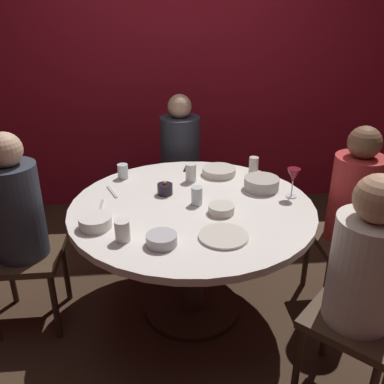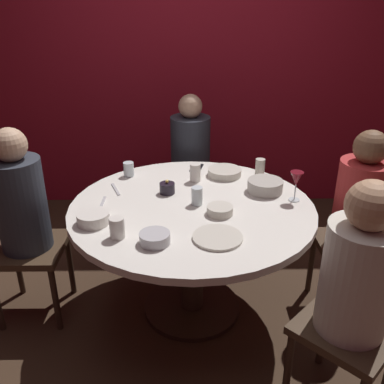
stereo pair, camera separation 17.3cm
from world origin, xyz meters
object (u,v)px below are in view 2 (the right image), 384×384
at_px(seated_diner_front_right, 357,279).
at_px(cup_center_front, 195,173).
at_px(wine_glass, 296,180).
at_px(seated_diner_right, 360,207).
at_px(cup_by_left_diner, 129,169).
at_px(seated_diner_left, 21,207).
at_px(cup_near_candle, 117,228).
at_px(bowl_small_white, 265,186).
at_px(bowl_rice_portion, 225,172).
at_px(cell_phone, 197,168).
at_px(candle_holder, 167,188).
at_px(dining_table, 192,227).
at_px(cup_far_edge, 197,196).
at_px(dinner_plate, 218,237).
at_px(bowl_salad_center, 220,210).
at_px(cup_by_right_diner, 260,167).
at_px(seated_diner_back, 190,151).
at_px(bowl_serving_large, 155,238).
at_px(bowl_sauce_side, 93,218).

bearing_deg(seated_diner_front_right, cup_center_front, -12.17).
bearing_deg(wine_glass, seated_diner_front_right, -82.78).
relative_size(seated_diner_right, cup_by_left_diner, 12.49).
relative_size(seated_diner_left, cup_near_candle, 11.16).
bearing_deg(bowl_small_white, bowl_rice_portion, 131.20).
xyz_separation_m(cell_phone, cup_center_front, (-0.01, -0.22, 0.05)).
height_order(candle_holder, wine_glass, wine_glass).
height_order(seated_diner_left, wine_glass, seated_diner_left).
distance_m(dining_table, candle_holder, 0.28).
bearing_deg(seated_diner_right, cup_center_front, -19.96).
bearing_deg(seated_diner_left, wine_glass, 1.93).
bearing_deg(cell_phone, seated_diner_front_right, 130.86).
bearing_deg(cup_far_edge, dinner_plate, -76.34).
distance_m(bowl_salad_center, cup_by_left_diner, 0.77).
distance_m(seated_diner_front_right, cup_by_right_diner, 1.14).
bearing_deg(cup_by_left_diner, seated_diner_left, -142.23).
height_order(seated_diner_back, cup_far_edge, seated_diner_back).
bearing_deg(bowl_serving_large, seated_diner_front_right, -18.01).
distance_m(bowl_sauce_side, cup_center_front, 0.76).
bearing_deg(bowl_sauce_side, wine_glass, 13.15).
bearing_deg(dining_table, cup_near_candle, -136.52).
height_order(seated_diner_right, bowl_salad_center, seated_diner_right).
bearing_deg(seated_diner_right, dining_table, 0.00).
relative_size(dining_table, cell_phone, 9.85).
bearing_deg(cup_by_left_diner, bowl_small_white, -16.68).
bearing_deg(candle_holder, cup_by_left_diner, 134.06).
xyz_separation_m(seated_diner_front_right, candle_holder, (-0.83, 0.84, 0.04)).
height_order(seated_diner_right, bowl_rice_portion, seated_diner_right).
bearing_deg(dining_table, seated_diner_front_right, -45.00).
distance_m(seated_diner_left, wine_glass, 1.56).
height_order(bowl_sauce_side, cup_by_right_diner, cup_by_right_diner).
relative_size(bowl_rice_portion, cup_near_candle, 2.06).
bearing_deg(wine_glass, cup_far_edge, -175.62).
distance_m(cup_near_candle, cup_center_front, 0.79).
height_order(cell_phone, bowl_sauce_side, bowl_sauce_side).
xyz_separation_m(candle_holder, bowl_small_white, (0.59, 0.02, 0.00)).
bearing_deg(dinner_plate, bowl_small_white, 59.29).
bearing_deg(dinner_plate, seated_diner_left, 161.28).
relative_size(dinner_plate, cup_center_front, 2.12).
xyz_separation_m(wine_glass, bowl_serving_large, (-0.77, -0.45, -0.10)).
distance_m(bowl_serving_large, cup_far_edge, 0.46).
relative_size(seated_diner_front_right, cup_far_edge, 11.33).
bearing_deg(seated_diner_left, cup_center_front, 18.91).
height_order(dining_table, seated_diner_front_right, seated_diner_front_right).
height_order(bowl_salad_center, cup_near_candle, cup_near_candle).
bearing_deg(seated_diner_left, cup_by_left_diner, 37.77).
distance_m(dining_table, bowl_serving_large, 0.47).
xyz_separation_m(cup_near_candle, cup_center_front, (0.39, 0.68, 0.00)).
distance_m(cell_phone, bowl_serving_large, 0.98).
bearing_deg(seated_diner_right, bowl_rice_portion, -30.22).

